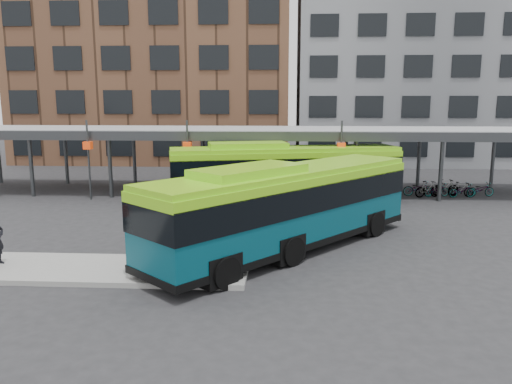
{
  "coord_description": "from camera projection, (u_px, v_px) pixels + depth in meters",
  "views": [
    {
      "loc": [
        2.74,
        -19.39,
        5.93
      ],
      "look_at": [
        1.44,
        3.06,
        1.8
      ],
      "focal_mm": 35.0,
      "sensor_mm": 36.0,
      "label": 1
    }
  ],
  "objects": [
    {
      "name": "bus_rear",
      "position": [
        284.0,
        172.0,
        28.72
      ],
      "size": [
        13.38,
        5.79,
        3.61
      ],
      "rotation": [
        0.0,
        0.0,
        0.24
      ],
      "color": "#074656",
      "rests_on": "ground"
    },
    {
      "name": "bike_rack",
      "position": [
        446.0,
        189.0,
        31.16
      ],
      "size": [
        5.69,
        1.52,
        1.06
      ],
      "color": "slate",
      "rests_on": "ground"
    },
    {
      "name": "boarding_island",
      "position": [
        50.0,
        268.0,
        17.62
      ],
      "size": [
        14.0,
        3.0,
        0.18
      ],
      "primitive_type": "cube",
      "color": "gray",
      "rests_on": "ground"
    },
    {
      "name": "canopy",
      "position": [
        242.0,
        132.0,
        32.2
      ],
      "size": [
        40.0,
        6.53,
        4.8
      ],
      "color": "#999B9E",
      "rests_on": "ground"
    },
    {
      "name": "bus_front",
      "position": [
        288.0,
        205.0,
        19.65
      ],
      "size": [
        10.72,
        11.64,
        3.6
      ],
      "rotation": [
        0.0,
        0.0,
        0.85
      ],
      "color": "#074656",
      "rests_on": "ground"
    },
    {
      "name": "ground",
      "position": [
        216.0,
        249.0,
        20.27
      ],
      "size": [
        120.0,
        120.0,
        0.0
      ],
      "primitive_type": "plane",
      "color": "#28282B",
      "rests_on": "ground"
    },
    {
      "name": "building_brick",
      "position": [
        160.0,
        49.0,
        50.27
      ],
      "size": [
        26.0,
        14.0,
        22.0
      ],
      "primitive_type": "cube",
      "color": "brown",
      "rests_on": "ground"
    },
    {
      "name": "building_grey",
      "position": [
        421.0,
        58.0,
        48.96
      ],
      "size": [
        24.0,
        14.0,
        20.0
      ],
      "primitive_type": "cube",
      "color": "slate",
      "rests_on": "ground"
    }
  ]
}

